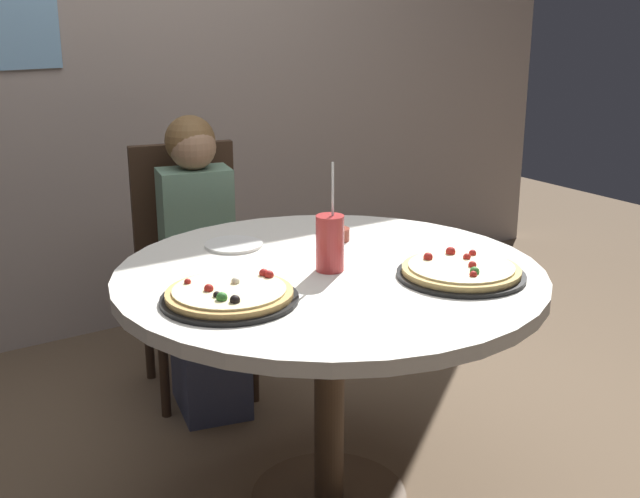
{
  "coord_description": "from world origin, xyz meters",
  "views": [
    {
      "loc": [
        -1.25,
        -1.83,
        1.5
      ],
      "look_at": [
        0.0,
        0.05,
        0.8
      ],
      "focal_mm": 46.34,
      "sensor_mm": 36.0,
      "label": 1
    }
  ],
  "objects_px": {
    "diner_child": "(203,281)",
    "plate_small": "(234,245)",
    "pizza_veggie": "(461,271)",
    "sauce_bowl": "(339,234)",
    "pizza_cheese": "(230,295)",
    "dining_table": "(330,302)",
    "soda_cup": "(330,243)",
    "chair_wooden": "(191,255)"
  },
  "relations": [
    {
      "from": "diner_child",
      "to": "plate_small",
      "type": "bearing_deg",
      "value": -102.7
    },
    {
      "from": "pizza_veggie",
      "to": "plate_small",
      "type": "height_order",
      "value": "pizza_veggie"
    },
    {
      "from": "sauce_bowl",
      "to": "diner_child",
      "type": "bearing_deg",
      "value": 109.47
    },
    {
      "from": "pizza_veggie",
      "to": "pizza_cheese",
      "type": "xyz_separation_m",
      "value": [
        -0.62,
        0.19,
        0.0
      ]
    },
    {
      "from": "dining_table",
      "to": "sauce_bowl",
      "type": "bearing_deg",
      "value": 50.39
    },
    {
      "from": "dining_table",
      "to": "pizza_veggie",
      "type": "distance_m",
      "value": 0.38
    },
    {
      "from": "sauce_bowl",
      "to": "pizza_veggie",
      "type": "bearing_deg",
      "value": -80.35
    },
    {
      "from": "diner_child",
      "to": "plate_small",
      "type": "height_order",
      "value": "diner_child"
    },
    {
      "from": "dining_table",
      "to": "diner_child",
      "type": "distance_m",
      "value": 0.83
    },
    {
      "from": "sauce_bowl",
      "to": "plate_small",
      "type": "distance_m",
      "value": 0.33
    },
    {
      "from": "diner_child",
      "to": "pizza_veggie",
      "type": "relative_size",
      "value": 3.04
    },
    {
      "from": "pizza_cheese",
      "to": "plate_small",
      "type": "relative_size",
      "value": 1.97
    },
    {
      "from": "pizza_cheese",
      "to": "plate_small",
      "type": "xyz_separation_m",
      "value": [
        0.23,
        0.42,
        -0.01
      ]
    },
    {
      "from": "pizza_veggie",
      "to": "soda_cup",
      "type": "distance_m",
      "value": 0.37
    },
    {
      "from": "soda_cup",
      "to": "dining_table",
      "type": "bearing_deg",
      "value": 54.49
    },
    {
      "from": "chair_wooden",
      "to": "pizza_veggie",
      "type": "distance_m",
      "value": 1.28
    },
    {
      "from": "pizza_cheese",
      "to": "sauce_bowl",
      "type": "relative_size",
      "value": 5.06
    },
    {
      "from": "dining_table",
      "to": "soda_cup",
      "type": "relative_size",
      "value": 3.97
    },
    {
      "from": "chair_wooden",
      "to": "sauce_bowl",
      "type": "distance_m",
      "value": 0.81
    },
    {
      "from": "chair_wooden",
      "to": "pizza_cheese",
      "type": "relative_size",
      "value": 2.68
    },
    {
      "from": "diner_child",
      "to": "sauce_bowl",
      "type": "relative_size",
      "value": 15.46
    },
    {
      "from": "pizza_veggie",
      "to": "sauce_bowl",
      "type": "distance_m",
      "value": 0.48
    },
    {
      "from": "soda_cup",
      "to": "sauce_bowl",
      "type": "distance_m",
      "value": 0.31
    },
    {
      "from": "sauce_bowl",
      "to": "dining_table",
      "type": "bearing_deg",
      "value": -129.61
    },
    {
      "from": "diner_child",
      "to": "soda_cup",
      "type": "distance_m",
      "value": 0.88
    },
    {
      "from": "chair_wooden",
      "to": "pizza_cheese",
      "type": "height_order",
      "value": "chair_wooden"
    },
    {
      "from": "sauce_bowl",
      "to": "soda_cup",
      "type": "bearing_deg",
      "value": -129.55
    },
    {
      "from": "chair_wooden",
      "to": "diner_child",
      "type": "height_order",
      "value": "diner_child"
    },
    {
      "from": "sauce_bowl",
      "to": "plate_small",
      "type": "bearing_deg",
      "value": 157.59
    },
    {
      "from": "dining_table",
      "to": "sauce_bowl",
      "type": "relative_size",
      "value": 17.44
    },
    {
      "from": "chair_wooden",
      "to": "sauce_bowl",
      "type": "relative_size",
      "value": 13.57
    },
    {
      "from": "chair_wooden",
      "to": "diner_child",
      "type": "bearing_deg",
      "value": -101.59
    },
    {
      "from": "dining_table",
      "to": "pizza_veggie",
      "type": "bearing_deg",
      "value": -42.59
    },
    {
      "from": "plate_small",
      "to": "pizza_cheese",
      "type": "bearing_deg",
      "value": -119.06
    },
    {
      "from": "pizza_veggie",
      "to": "diner_child",
      "type": "bearing_deg",
      "value": 105.15
    },
    {
      "from": "plate_small",
      "to": "soda_cup",
      "type": "bearing_deg",
      "value": -72.07
    },
    {
      "from": "pizza_veggie",
      "to": "plate_small",
      "type": "bearing_deg",
      "value": 122.8
    },
    {
      "from": "chair_wooden",
      "to": "pizza_veggie",
      "type": "bearing_deg",
      "value": -78.58
    },
    {
      "from": "chair_wooden",
      "to": "pizza_cheese",
      "type": "distance_m",
      "value": 1.14
    },
    {
      "from": "pizza_cheese",
      "to": "soda_cup",
      "type": "bearing_deg",
      "value": 9.44
    },
    {
      "from": "dining_table",
      "to": "soda_cup",
      "type": "bearing_deg",
      "value": -125.51
    },
    {
      "from": "soda_cup",
      "to": "chair_wooden",
      "type": "bearing_deg",
      "value": 88.68
    }
  ]
}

